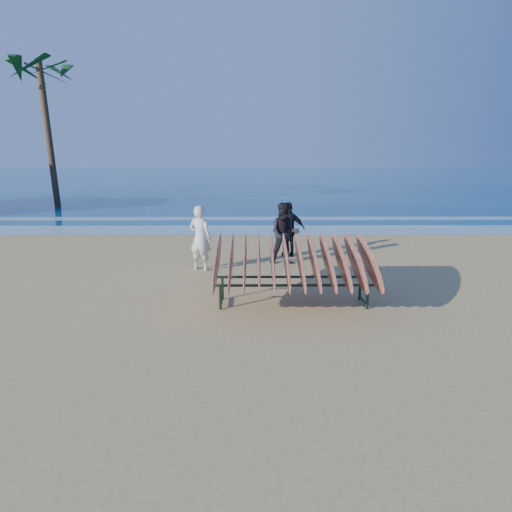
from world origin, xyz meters
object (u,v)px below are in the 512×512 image
Objects in this scene: person_dark_a at (285,234)px; palm_mid at (42,72)px; surfboard_rack at (293,261)px; person_white at (200,238)px; person_dark_b at (289,230)px.

person_dark_a is 20.26m from palm_mid.
surfboard_rack is 3.70m from person_white.
surfboard_rack is 1.93× the size of person_dark_b.
surfboard_rack is 3.60m from person_dark_a.
person_dark_a is at bearing -48.82° from palm_mid.
person_dark_b is 19.70m from palm_mid.
palm_mid reaches higher than person_dark_a.
person_dark_a is 0.21× the size of palm_mid.
person_white is 3.00m from person_dark_b.
person_dark_a is 1.03m from person_dark_b.
person_dark_a reaches higher than person_white.
surfboard_rack is at bearing -89.82° from person_dark_a.
surfboard_rack is 1.83× the size of person_dark_a.
person_dark_a is (2.31, 0.65, 0.00)m from person_white.
person_dark_b is at bearing -46.31° from palm_mid.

